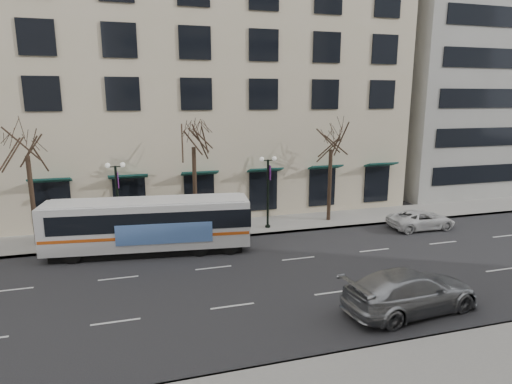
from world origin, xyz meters
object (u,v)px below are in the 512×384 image
object	(u,v)px
tree_far_right	(331,136)
city_bus	(150,224)
tree_far_mid	(193,133)
silver_car	(411,291)
white_pickup	(421,220)
lamp_post_left	(118,198)
tree_far_left	(25,140)
lamp_post_right	(268,189)

from	to	relation	value
tree_far_right	city_bus	distance (m)	14.29
tree_far_mid	silver_car	distance (m)	16.62
silver_car	white_pickup	world-z (taller)	silver_car
tree_far_right	lamp_post_left	size ratio (longest dim) A/B	1.55
white_pickup	tree_far_right	bearing A→B (deg)	59.46
tree_far_right	white_pickup	bearing A→B (deg)	-31.83
tree_far_left	lamp_post_left	xyz separation A→B (m)	(5.01, -0.60, -3.75)
tree_far_left	city_bus	world-z (taller)	tree_far_left
tree_far_mid	city_bus	world-z (taller)	tree_far_mid
tree_far_left	lamp_post_right	size ratio (longest dim) A/B	1.60
lamp_post_left	lamp_post_right	xyz separation A→B (m)	(10.00, 0.00, 0.00)
tree_far_mid	silver_car	xyz separation A→B (m)	(7.41, -13.61, -5.99)
silver_car	white_pickup	bearing A→B (deg)	-45.02
tree_far_left	white_pickup	world-z (taller)	tree_far_left
tree_far_mid	lamp_post_left	world-z (taller)	tree_far_mid
city_bus	white_pickup	bearing A→B (deg)	5.30
tree_far_mid	lamp_post_right	world-z (taller)	tree_far_mid
lamp_post_right	white_pickup	world-z (taller)	lamp_post_right
silver_car	tree_far_left	bearing A→B (deg)	45.77
silver_car	city_bus	bearing A→B (deg)	38.74
tree_far_right	white_pickup	world-z (taller)	tree_far_right
tree_far_left	tree_far_right	bearing A→B (deg)	0.00
tree_far_right	lamp_post_left	world-z (taller)	tree_far_right
tree_far_left	city_bus	size ratio (longest dim) A/B	0.68
tree_far_left	silver_car	size ratio (longest dim) A/B	1.33
lamp_post_left	lamp_post_right	bearing A→B (deg)	0.00
tree_far_mid	silver_car	size ratio (longest dim) A/B	1.36
tree_far_mid	lamp_post_left	distance (m)	6.40
lamp_post_right	city_bus	distance (m)	8.61
tree_far_right	silver_car	size ratio (longest dim) A/B	1.28
tree_far_left	lamp_post_right	xyz separation A→B (m)	(15.01, -0.60, -3.75)
city_bus	lamp_post_right	bearing A→B (deg)	23.11
tree_far_mid	tree_far_right	size ratio (longest dim) A/B	1.06
tree_far_right	lamp_post_left	bearing A→B (deg)	-177.71
tree_far_mid	tree_far_right	xyz separation A→B (m)	(10.00, -0.00, -0.48)
tree_far_left	silver_car	distance (m)	22.84
tree_far_mid	lamp_post_left	size ratio (longest dim) A/B	1.64
lamp_post_right	city_bus	size ratio (longest dim) A/B	0.43
white_pickup	tree_far_mid	bearing A→B (deg)	78.76
tree_far_mid	tree_far_right	world-z (taller)	tree_far_mid
tree_far_right	city_bus	xyz separation A→B (m)	(-13.17, -3.01, -4.65)
lamp_post_left	white_pickup	size ratio (longest dim) A/B	1.10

